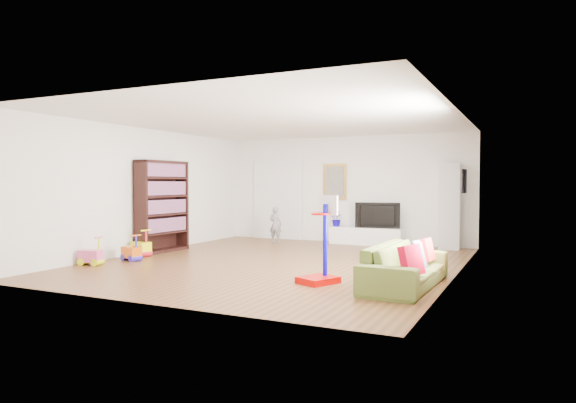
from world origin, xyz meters
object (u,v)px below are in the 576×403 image
at_px(media_console, 366,236).
at_px(bookshelf, 162,206).
at_px(sofa, 405,266).
at_px(basketball_hoop, 318,239).

height_order(media_console, bookshelf, bookshelf).
distance_m(bookshelf, sofa, 5.93).
bearing_deg(bookshelf, media_console, 43.71).
xyz_separation_m(bookshelf, sofa, (5.69, -1.52, -0.69)).
xyz_separation_m(bookshelf, basketball_hoop, (4.45, -1.82, -0.33)).
distance_m(media_console, basketball_hoop, 5.12).
relative_size(media_console, bookshelf, 0.90).
height_order(media_console, basketball_hoop, basketball_hoop).
bearing_deg(sofa, basketball_hoop, 105.76).
bearing_deg(sofa, bookshelf, 77.20).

